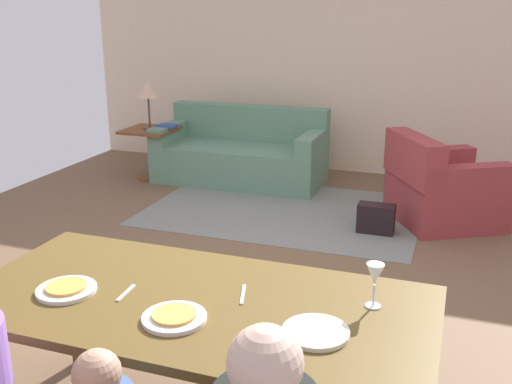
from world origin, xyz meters
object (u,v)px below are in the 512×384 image
object	(u,v)px
wine_glass	(375,276)
book_upper	(167,126)
side_table	(151,146)
couch	(241,154)
handbag	(376,219)
table_lamp	(148,91)
plate_near_woman	(316,332)
dining_table	(195,314)
plate_near_child	(174,318)
armchair	(440,189)
plate_near_man	(66,290)
book_lower	(166,128)

from	to	relation	value
wine_glass	book_upper	size ratio (longest dim) A/B	0.85
side_table	book_upper	bearing A→B (deg)	6.70
couch	book_upper	size ratio (longest dim) A/B	8.49
wine_glass	handbag	distance (m)	2.92
table_lamp	wine_glass	bearing A→B (deg)	-50.17
plate_near_woman	handbag	size ratio (longest dim) A/B	0.78
handbag	dining_table	bearing A→B (deg)	-96.44
table_lamp	handbag	bearing A→B (deg)	-18.32
plate_near_child	book_upper	size ratio (longest dim) A/B	1.14
dining_table	book_upper	bearing A→B (deg)	119.16
armchair	side_table	world-z (taller)	armchair
book_upper	handbag	distance (m)	2.72
plate_near_man	wine_glass	distance (m)	1.28
book_lower	handbag	bearing A→B (deg)	-20.43
plate_near_woman	book_upper	xyz separation A→B (m)	(-2.71, 4.00, -0.15)
dining_table	table_lamp	size ratio (longest dim) A/B	3.61
dining_table	handbag	distance (m)	3.05
wine_glass	table_lamp	world-z (taller)	table_lamp
dining_table	book_upper	xyz separation A→B (m)	(-2.18, 3.90, -0.07)
couch	table_lamp	xyz separation A→B (m)	(-1.01, -0.26, 0.71)
plate_near_man	table_lamp	size ratio (longest dim) A/B	0.46
table_lamp	book_upper	distance (m)	0.44
dining_table	couch	world-z (taller)	couch
plate_near_child	wine_glass	world-z (taller)	wine_glass
plate_near_man	plate_near_child	world-z (taller)	same
wine_glass	book_lower	distance (m)	4.75
plate_near_child	plate_near_woman	world-z (taller)	same
couch	book_lower	xyz separation A→B (m)	(-0.84, -0.21, 0.29)
plate_near_man	armchair	world-z (taller)	armchair
plate_near_woman	armchair	size ratio (longest dim) A/B	0.21
table_lamp	book_lower	world-z (taller)	table_lamp
plate_near_man	book_lower	xyz separation A→B (m)	(-1.67, 4.04, -0.18)
dining_table	wine_glass	distance (m)	0.75
side_table	table_lamp	size ratio (longest dim) A/B	1.07
plate_near_man	handbag	xyz separation A→B (m)	(0.87, 3.10, -0.64)
plate_near_man	plate_near_woman	size ratio (longest dim) A/B	1.00
side_table	handbag	xyz separation A→B (m)	(2.72, -0.90, -0.25)
dining_table	couch	distance (m)	4.37
side_table	table_lamp	world-z (taller)	table_lamp
side_table	couch	bearing A→B (deg)	14.31
book_upper	handbag	size ratio (longest dim) A/B	0.69
wine_glass	book_lower	size ratio (longest dim) A/B	0.85
armchair	dining_table	bearing A→B (deg)	-103.67
plate_near_woman	book_lower	size ratio (longest dim) A/B	1.14
plate_near_woman	book_upper	world-z (taller)	plate_near_woman
armchair	table_lamp	bearing A→B (deg)	172.44
dining_table	armchair	bearing A→B (deg)	76.33
couch	handbag	xyz separation A→B (m)	(1.70, -1.16, -0.17)
plate_near_man	side_table	xyz separation A→B (m)	(-1.85, 4.00, -0.39)
book_lower	plate_near_child	bearing A→B (deg)	-61.76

